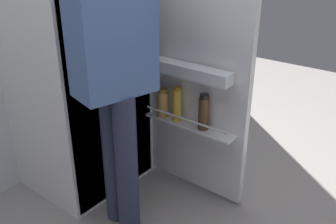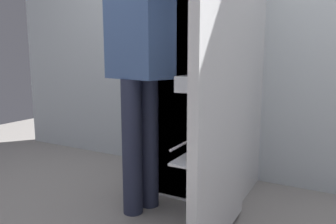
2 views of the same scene
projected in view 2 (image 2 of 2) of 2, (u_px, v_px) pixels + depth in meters
ground_plane at (165, 217)px, 1.95m from camera, size 6.77×6.77×0.00m
kitchen_wall at (222, 8)px, 2.51m from camera, size 4.40×0.10×2.64m
refrigerator at (205, 66)px, 2.22m from camera, size 0.74×1.30×1.77m
person at (141, 51)px, 1.89m from camera, size 0.54×0.76×1.65m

